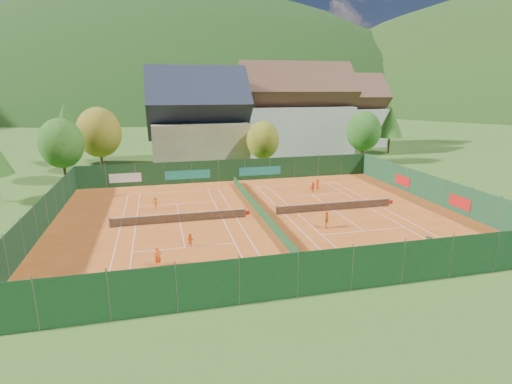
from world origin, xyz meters
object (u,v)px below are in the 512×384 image
object	(u,v)px
chalet	(198,124)
player_left_mid	(190,240)
player_left_far	(156,203)
player_right_far_b	(313,187)
ball_hopper	(429,239)
hotel_block_b	(344,115)
player_right_far_a	(317,184)
player_left_near	(158,257)
hotel_block_a	(295,115)
player_right_near	(326,220)

from	to	relation	value
chalet	player_left_mid	distance (m)	37.21
player_left_far	player_right_far_b	bearing A→B (deg)	-146.90
ball_hopper	player_left_far	size ratio (longest dim) A/B	0.56
hotel_block_b	player_right_far_a	distance (m)	41.11
player_left_near	ball_hopper	bearing A→B (deg)	-22.72
ball_hopper	player_right_far_b	world-z (taller)	player_right_far_b
hotel_block_a	player_left_mid	distance (m)	49.01
hotel_block_b	player_right_near	size ratio (longest dim) A/B	11.12
ball_hopper	player_right_far_b	size ratio (longest dim) A/B	0.64
hotel_block_a	ball_hopper	world-z (taller)	hotel_block_a
hotel_block_b	player_left_far	world-z (taller)	hotel_block_b
hotel_block_a	player_right_far_b	bearing A→B (deg)	-104.61
ball_hopper	player_left_mid	xyz separation A→B (m)	(-19.09, 4.16, 0.04)
hotel_block_a	player_right_far_a	size ratio (longest dim) A/B	15.94
hotel_block_a	player_left_mid	bearing A→B (deg)	-119.03
hotel_block_a	player_left_near	distance (m)	52.78
ball_hopper	player_right_near	world-z (taller)	player_right_near
player_right_near	player_right_far_b	size ratio (longest dim) A/B	1.23
hotel_block_b	player_left_near	bearing A→B (deg)	-126.92
chalet	ball_hopper	distance (m)	43.55
player_right_far_b	hotel_block_b	bearing A→B (deg)	-163.12
hotel_block_a	hotel_block_b	world-z (taller)	hotel_block_a
player_left_mid	player_right_near	xyz separation A→B (m)	(12.53, 1.59, 0.18)
ball_hopper	player_left_near	bearing A→B (deg)	176.79
ball_hopper	player_left_far	distance (m)	26.70
chalet	player_right_far_a	world-z (taller)	chalet
player_right_far_b	chalet	bearing A→B (deg)	-105.16
hotel_block_b	player_right_far_b	world-z (taller)	hotel_block_b
ball_hopper	player_left_mid	bearing A→B (deg)	167.71
player_left_near	player_left_far	xyz separation A→B (m)	(-0.11, 14.25, -0.02)
hotel_block_a	player_left_mid	xyz separation A→B (m)	(-23.55, -42.44, -6.79)
player_left_far	player_right_far_a	world-z (taller)	player_left_far
player_left_mid	player_right_far_b	distance (m)	21.45
chalet	player_right_far_b	size ratio (longest dim) A/B	12.88
player_left_far	player_right_far_b	world-z (taller)	player_left_far
player_left_far	player_right_near	size ratio (longest dim) A/B	0.91
player_right_near	player_right_far_b	distance (m)	13.03
hotel_block_a	player_right_far_a	distance (m)	28.76
player_right_far_b	player_left_near	bearing A→B (deg)	-0.31
player_left_near	player_right_far_a	xyz separation A→B (m)	(19.78, 18.14, -0.05)
chalet	hotel_block_b	world-z (taller)	chalet
player_left_far	player_right_far_a	bearing A→B (deg)	-144.27
hotel_block_b	player_left_far	distance (m)	56.43
player_right_near	player_left_near	bearing A→B (deg)	133.45
player_left_mid	player_right_near	world-z (taller)	player_right_near
player_left_mid	player_right_far_a	bearing A→B (deg)	50.05
player_right_near	hotel_block_a	bearing A→B (deg)	11.61
ball_hopper	player_right_far_a	xyz separation A→B (m)	(-1.87, 19.36, 0.12)
ball_hopper	player_right_far_a	bearing A→B (deg)	95.53
chalet	player_right_near	distance (m)	36.22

